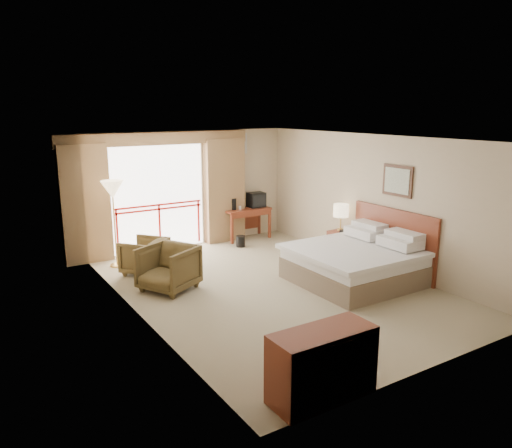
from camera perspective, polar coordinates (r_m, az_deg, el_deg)
floor at (r=9.25m, az=1.85°, el=-7.18°), size 7.00×7.00×0.00m
ceiling at (r=8.69m, az=1.99°, el=9.76°), size 7.00×7.00×0.00m
wall_back at (r=11.88m, az=-7.59°, el=4.03°), size 5.00×0.00×5.00m
wall_front at (r=6.38m, az=19.85°, el=-4.66°), size 5.00×0.00×5.00m
wall_left at (r=7.79m, az=-13.52°, el=-1.07°), size 0.00×7.00×7.00m
wall_right at (r=10.45m, az=13.37°, el=2.53°), size 0.00×7.00×7.00m
balcony_door at (r=11.59m, az=-11.12°, el=2.91°), size 2.40×0.00×2.40m
balcony_railing at (r=11.64m, az=-11.00°, el=1.01°), size 2.09×0.03×1.02m
curtain_left at (r=10.98m, az=-18.93°, el=2.14°), size 1.00×0.26×2.50m
curtain_right at (r=12.14m, az=-3.62°, el=3.83°), size 1.00×0.26×2.50m
valance at (r=11.34m, az=-11.24°, el=9.56°), size 4.40×0.22×0.28m
hvac_vent at (r=12.34m, az=-2.11°, el=9.14°), size 0.50×0.04×0.50m
bed at (r=9.58m, az=11.37°, el=-4.33°), size 2.13×2.06×0.97m
headboard at (r=10.17m, az=15.39°, el=-1.92°), size 0.06×2.10×1.30m
framed_art at (r=9.95m, az=15.86°, el=4.78°), size 0.04×0.72×0.60m
nightstand at (r=10.99m, az=9.71°, el=-2.40°), size 0.45×0.52×0.60m
table_lamp at (r=10.85m, az=9.69°, el=1.48°), size 0.33×0.33×0.58m
phone at (r=10.77m, az=10.11°, el=-0.87°), size 0.20×0.16×0.08m
desk at (r=12.47m, az=-1.28°, el=1.08°), size 1.18×0.57×0.78m
tv at (r=12.51m, az=0.03°, el=2.77°), size 0.41×0.33×0.37m
coffee_maker at (r=12.19m, az=-2.57°, el=2.26°), size 0.14×0.14×0.28m
cup at (r=12.24m, az=-1.84°, el=1.87°), size 0.07×0.07×0.09m
wastebasket at (r=11.79m, az=-1.78°, el=-1.99°), size 0.27×0.27×0.27m
armchair_far at (r=10.22m, az=-12.51°, el=-5.50°), size 1.08×1.09×0.71m
armchair_near at (r=9.24m, az=-9.89°, el=-7.39°), size 1.21×1.20×0.82m
side_table at (r=9.75m, az=-12.30°, el=-4.32°), size 0.45×0.45×0.49m
book at (r=9.70m, az=-12.35°, el=-3.43°), size 0.30×0.30×0.02m
floor_lamp at (r=10.46m, az=-16.08°, el=3.43°), size 0.46×0.46×1.79m
dresser at (r=5.85m, az=7.60°, el=-15.66°), size 1.23×0.52×0.82m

